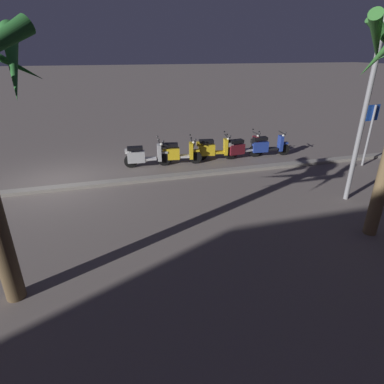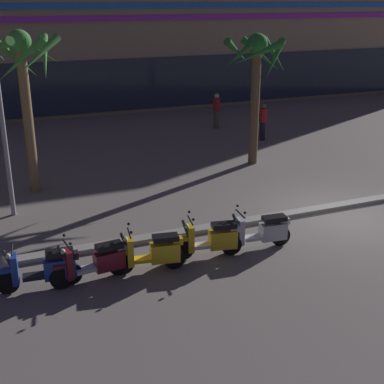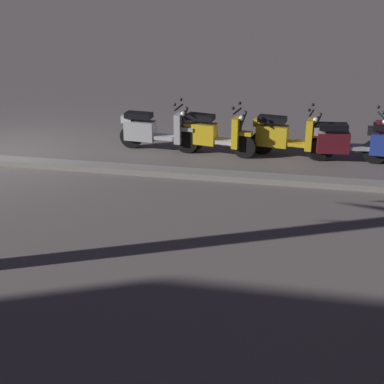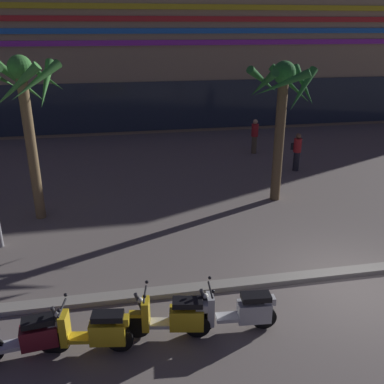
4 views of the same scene
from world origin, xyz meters
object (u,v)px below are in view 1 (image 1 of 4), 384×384
Objects in this scene: scooter_blue_mid_front at (266,146)px; scooter_silver_mid_rear at (143,156)px; scooter_yellow_second_in_line at (212,149)px; street_lamp at (375,65)px; crossing_sign at (370,128)px; scooter_yellow_far_back at (177,153)px; scooter_maroon_lead_nearest at (242,148)px.

scooter_silver_mid_rear reaches higher than scooter_blue_mid_front.
scooter_yellow_second_in_line is 0.94× the size of scooter_silver_mid_rear.
street_lamp is at bearing 140.36° from scooter_silver_mid_rear.
crossing_sign reaches higher than scooter_yellow_second_in_line.
scooter_yellow_far_back is 7.59m from crossing_sign.
scooter_silver_mid_rear is (5.36, -0.07, -0.01)m from scooter_blue_mid_front.
scooter_silver_mid_rear is at bearing -0.70° from scooter_blue_mid_front.
crossing_sign is at bearing 165.37° from scooter_silver_mid_rear.
scooter_maroon_lead_nearest is at bearing -179.99° from scooter_silver_mid_rear.
scooter_silver_mid_rear is at bearing -1.78° from scooter_yellow_far_back.
scooter_yellow_second_in_line and scooter_silver_mid_rear have the same top height.
scooter_maroon_lead_nearest and scooter_silver_mid_rear have the same top height.
street_lamp is at bearing 107.01° from scooter_maroon_lead_nearest.
street_lamp reaches higher than crossing_sign.
scooter_maroon_lead_nearest is 6.04m from street_lamp.
scooter_yellow_far_back is 0.94× the size of scooter_silver_mid_rear.
scooter_silver_mid_rear is at bearing -39.64° from street_lamp.
scooter_blue_mid_front is at bearing -34.10° from crossing_sign.
scooter_maroon_lead_nearest and scooter_yellow_second_in_line have the same top height.
scooter_yellow_second_in_line is 1.56m from scooter_yellow_far_back.
scooter_yellow_far_back is at bearing 0.86° from scooter_maroon_lead_nearest.
crossing_sign is (-8.56, 2.24, 1.05)m from scooter_silver_mid_rear.
crossing_sign is at bearing 163.05° from scooter_yellow_far_back.
scooter_maroon_lead_nearest is 1.34m from scooter_yellow_second_in_line.
scooter_blue_mid_front is 4.01m from crossing_sign.
scooter_maroon_lead_nearest is 0.77× the size of crossing_sign.
scooter_blue_mid_front is at bearing 176.54° from scooter_maroon_lead_nearest.
scooter_yellow_second_in_line is 2.93m from scooter_silver_mid_rear.
crossing_sign reaches higher than scooter_blue_mid_front.
scooter_maroon_lead_nearest is at bearing -179.14° from scooter_yellow_far_back.
scooter_yellow_second_in_line and scooter_yellow_far_back have the same top height.
scooter_yellow_far_back is 1.37m from scooter_silver_mid_rear.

